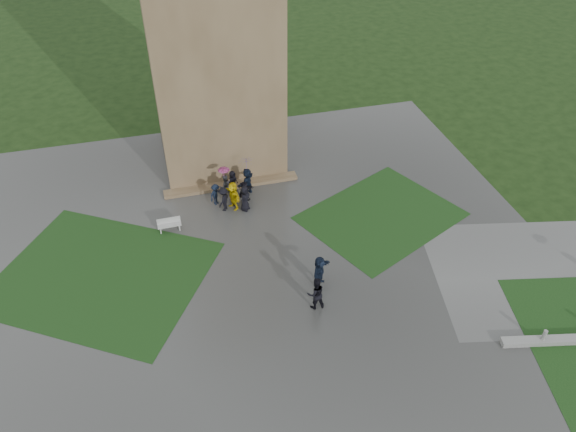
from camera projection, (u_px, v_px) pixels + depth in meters
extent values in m
plane|color=black|center=(268.00, 298.00, 29.72)|extent=(120.00, 120.00, 0.00)
cube|color=#353532|center=(259.00, 273.00, 31.23)|extent=(34.00, 34.00, 0.02)
cube|color=black|center=(102.00, 276.00, 31.03)|extent=(14.10, 13.46, 0.01)
cube|color=black|center=(381.00, 216.00, 35.20)|extent=(11.12, 10.15, 0.01)
cube|color=brown|center=(210.00, 32.00, 35.48)|extent=(8.00, 8.00, 18.00)
cube|color=brown|center=(231.00, 185.00, 37.67)|extent=(9.00, 0.80, 0.22)
cylinder|color=gray|center=(544.00, 337.00, 27.13)|extent=(0.20, 0.20, 0.90)
cube|color=#AFAEAA|center=(169.00, 225.00, 33.84)|extent=(1.42, 0.45, 0.06)
cube|color=#AFAEAA|center=(161.00, 230.00, 33.86)|extent=(0.08, 0.38, 0.39)
cube|color=#AFAEAA|center=(179.00, 226.00, 34.10)|extent=(0.08, 0.38, 0.39)
cube|color=#AFAEAA|center=(169.00, 220.00, 33.87)|extent=(1.41, 0.08, 0.38)
imported|color=black|center=(245.00, 192.00, 35.91)|extent=(1.39, 1.33, 1.53)
imported|color=black|center=(247.00, 182.00, 36.48)|extent=(1.64, 1.79, 1.93)
imported|color=black|center=(233.00, 181.00, 36.85)|extent=(0.90, 0.86, 1.53)
imported|color=#403F44|center=(225.00, 186.00, 36.29)|extent=(0.88, 0.60, 1.66)
imported|color=black|center=(216.00, 194.00, 35.74)|extent=(1.06, 0.99, 1.49)
imported|color=black|center=(224.00, 199.00, 35.20)|extent=(1.08, 1.19, 1.66)
imported|color=gold|center=(233.00, 195.00, 35.30)|extent=(1.29, 1.89, 1.92)
imported|color=black|center=(245.00, 198.00, 35.20)|extent=(1.00, 1.02, 1.73)
imported|color=#CE55A0|center=(224.00, 172.00, 35.58)|extent=(0.73, 0.73, 0.64)
imported|color=#56389A|center=(246.00, 165.00, 35.69)|extent=(1.07, 1.07, 0.98)
imported|color=black|center=(319.00, 271.00, 29.93)|extent=(1.63, 1.79, 1.93)
imported|color=black|center=(316.00, 293.00, 28.67)|extent=(0.95, 0.55, 1.94)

